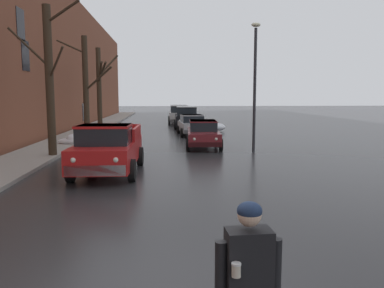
{
  "coord_description": "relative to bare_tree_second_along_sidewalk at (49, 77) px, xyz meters",
  "views": [
    {
      "loc": [
        0.12,
        -4.82,
        2.71
      ],
      "look_at": [
        1.14,
        9.21,
        0.95
      ],
      "focal_mm": 35.92,
      "sensor_mm": 36.0,
      "label": 1
    }
  ],
  "objects": [
    {
      "name": "left_sidewalk_slab",
      "position": [
        -0.94,
        5.64,
        -3.47
      ],
      "size": [
        2.47,
        80.0,
        0.13
      ],
      "primitive_type": "cube",
      "color": "gray",
      "rests_on": "ground"
    },
    {
      "name": "brick_townhouse_facade",
      "position": [
        -2.68,
        5.64,
        1.91
      ],
      "size": [
        0.63,
        80.0,
        10.91
      ],
      "color": "brown",
      "rests_on": "ground"
    },
    {
      "name": "snow_bank_near_corner_left",
      "position": [
        0.64,
        8.34,
        -3.21
      ],
      "size": [
        3.0,
        1.18,
        0.68
      ],
      "color": "white",
      "rests_on": "ground"
    },
    {
      "name": "snow_bank_along_left_kerb",
      "position": [
        8.62,
        12.03,
        -3.21
      ],
      "size": [
        1.96,
        1.45,
        0.68
      ],
      "color": "white",
      "rests_on": "ground"
    },
    {
      "name": "snow_bank_mid_block_left",
      "position": [
        0.36,
        4.11,
        -3.28
      ],
      "size": [
        2.73,
        0.97,
        0.65
      ],
      "color": "white",
      "rests_on": "ground"
    },
    {
      "name": "bare_tree_second_along_sidewalk",
      "position": [
        0.0,
        0.0,
        0.0
      ],
      "size": [
        2.96,
        2.7,
        6.72
      ],
      "color": "#382B1E",
      "rests_on": "ground"
    },
    {
      "name": "bare_tree_mid_block",
      "position": [
        0.02,
        7.73,
        -0.19
      ],
      "size": [
        3.51,
        2.45,
        6.43
      ],
      "color": "#382B1E",
      "rests_on": "ground"
    },
    {
      "name": "bare_tree_far_down_block",
      "position": [
        0.07,
        12.69,
        -0.14
      ],
      "size": [
        1.6,
        2.99,
        6.31
      ],
      "color": "#382B1E",
      "rests_on": "ground"
    },
    {
      "name": "pickup_truck_red_approaching_near_lane",
      "position": [
        2.96,
        -3.72,
        -2.66
      ],
      "size": [
        2.26,
        4.9,
        1.76
      ],
      "color": "red",
      "rests_on": "ground"
    },
    {
      "name": "sedan_maroon_parked_kerbside_close",
      "position": [
        6.98,
        3.02,
        -2.79
      ],
      "size": [
        1.99,
        4.49,
        1.42
      ],
      "color": "maroon",
      "rests_on": "ground"
    },
    {
      "name": "sedan_silver_parked_kerbside_mid",
      "position": [
        6.86,
        9.38,
        -2.79
      ],
      "size": [
        2.06,
        4.0,
        1.42
      ],
      "color": "#B7B7BC",
      "rests_on": "ground"
    },
    {
      "name": "suv_black_parked_far_down_block",
      "position": [
        6.77,
        15.01,
        -2.55
      ],
      "size": [
        2.1,
        4.72,
        1.82
      ],
      "color": "black",
      "rests_on": "ground"
    },
    {
      "name": "suv_white_queued_behind_truck",
      "position": [
        6.34,
        20.6,
        -2.55
      ],
      "size": [
        2.02,
        4.84,
        1.82
      ],
      "color": "silver",
      "rests_on": "ground"
    },
    {
      "name": "sedan_grey_at_far_intersection",
      "position": [
        6.59,
        27.07,
        -2.79
      ],
      "size": [
        2.05,
        4.33,
        1.42
      ],
      "color": "slate",
      "rests_on": "ground"
    },
    {
      "name": "pedestrian_with_coffee",
      "position": [
        5.69,
        -13.86,
        -2.5
      ],
      "size": [
        0.63,
        0.37,
        1.76
      ],
      "color": "brown",
      "rests_on": "ground"
    },
    {
      "name": "street_lamp_post",
      "position": [
        9.29,
        1.2,
        -0.11
      ],
      "size": [
        0.44,
        0.24,
        6.15
      ],
      "color": "#28282D",
      "rests_on": "ground"
    }
  ]
}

